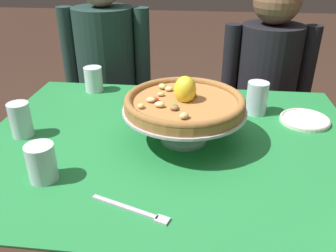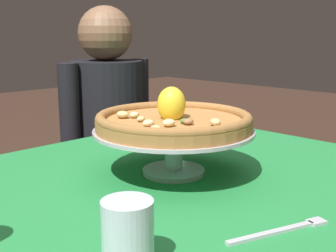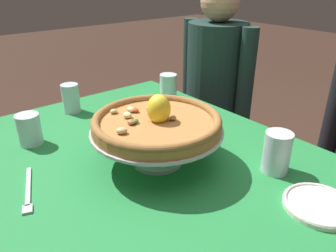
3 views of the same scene
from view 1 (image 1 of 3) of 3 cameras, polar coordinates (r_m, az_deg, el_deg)
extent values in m
cylinder|color=brown|center=(1.78, -15.75, -5.56)|extent=(0.06, 0.06, 0.70)
cylinder|color=brown|center=(1.71, 20.00, -7.66)|extent=(0.06, 0.06, 0.70)
cube|color=brown|center=(1.13, 0.25, -3.13)|extent=(1.19, 0.92, 0.02)
cube|color=#237F3D|center=(1.12, 0.25, -2.50)|extent=(1.23, 0.96, 0.00)
cylinder|color=#B7B7C1|center=(1.13, 2.58, -1.96)|extent=(0.15, 0.15, 0.01)
cylinder|color=#B7B7C1|center=(1.10, 2.64, 0.38)|extent=(0.04, 0.04, 0.09)
cylinder|color=#B7B7C1|center=(1.08, 2.70, 2.72)|extent=(0.39, 0.39, 0.01)
cylinder|color=#AD753D|center=(1.07, 2.71, 3.52)|extent=(0.37, 0.37, 0.02)
torus|color=olive|center=(1.07, 2.73, 4.32)|extent=(0.37, 0.37, 0.02)
ellipsoid|color=#4C7533|center=(1.02, 1.17, 3.25)|extent=(0.03, 0.03, 0.01)
ellipsoid|color=#4C7533|center=(1.07, 2.18, 4.54)|extent=(0.02, 0.02, 0.01)
ellipsoid|color=#996B42|center=(1.10, 4.26, 5.17)|extent=(0.03, 0.03, 0.01)
ellipsoid|color=tan|center=(1.10, -1.18, 5.26)|extent=(0.03, 0.03, 0.01)
ellipsoid|color=beige|center=(1.06, -2.86, 4.32)|extent=(0.03, 0.02, 0.02)
ellipsoid|color=beige|center=(1.02, -1.41, 3.58)|extent=(0.03, 0.03, 0.02)
ellipsoid|color=tan|center=(1.16, -0.93, 6.55)|extent=(0.04, 0.04, 0.02)
ellipsoid|color=#C63D28|center=(1.07, -2.15, 4.43)|extent=(0.02, 0.02, 0.01)
ellipsoid|color=beige|center=(1.14, 0.13, 6.14)|extent=(0.03, 0.03, 0.01)
ellipsoid|color=tan|center=(0.96, 2.64, 1.72)|extent=(0.04, 0.04, 0.02)
ellipsoid|color=tan|center=(1.02, -4.48, 3.30)|extent=(0.02, 0.03, 0.01)
ellipsoid|color=#996B42|center=(1.00, 0.98, 2.99)|extent=(0.03, 0.02, 0.01)
ellipsoid|color=yellow|center=(1.06, 2.81, 5.98)|extent=(0.07, 0.07, 0.09)
cylinder|color=silver|center=(1.33, 14.40, 4.48)|extent=(0.08, 0.08, 0.12)
cylinder|color=silver|center=(1.33, 14.29, 3.60)|extent=(0.07, 0.07, 0.08)
cylinder|color=silver|center=(0.98, -20.04, -5.67)|extent=(0.08, 0.08, 0.10)
cylinder|color=silver|center=(0.99, -19.79, -7.03)|extent=(0.07, 0.07, 0.05)
cylinder|color=silver|center=(1.22, -23.05, 0.95)|extent=(0.07, 0.07, 0.12)
cylinder|color=silver|center=(1.24, -22.76, -0.50)|extent=(0.06, 0.06, 0.05)
cylinder|color=silver|center=(1.53, -12.12, 7.53)|extent=(0.08, 0.08, 0.11)
cylinder|color=silver|center=(1.54, -12.05, 6.81)|extent=(0.07, 0.07, 0.06)
cylinder|color=silver|center=(1.33, 21.52, 0.87)|extent=(0.17, 0.17, 0.01)
torus|color=silver|center=(1.33, 21.56, 1.10)|extent=(0.17, 0.17, 0.01)
cube|color=#B7B7C1|center=(0.86, -7.18, -13.04)|extent=(0.17, 0.07, 0.01)
cube|color=#B7B7C1|center=(0.82, -0.95, -15.16)|extent=(0.04, 0.03, 0.01)
cube|color=gray|center=(2.10, -8.89, -3.73)|extent=(0.29, 0.33, 0.43)
cylinder|color=#1E3833|center=(1.89, -10.01, 9.67)|extent=(0.32, 0.32, 0.60)
cylinder|color=#1E3833|center=(1.93, -15.76, 10.86)|extent=(0.08, 0.08, 0.51)
cylinder|color=#1E3833|center=(1.84, -4.20, 10.99)|extent=(0.08, 0.08, 0.51)
cube|color=navy|center=(2.06, 14.29, -4.46)|extent=(0.29, 0.33, 0.46)
cylinder|color=black|center=(1.85, 16.00, 8.19)|extent=(0.31, 0.31, 0.49)
sphere|color=brown|center=(1.77, 17.56, 19.12)|extent=(0.22, 0.22, 0.22)
cylinder|color=black|center=(1.81, 10.17, 9.63)|extent=(0.08, 0.08, 0.42)
cylinder|color=black|center=(1.89, 21.86, 8.82)|extent=(0.08, 0.08, 0.42)
camera|label=2|loc=(0.86, -60.23, -2.10)|focal=46.15mm
camera|label=3|loc=(0.78, 61.51, 11.15)|focal=35.10mm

